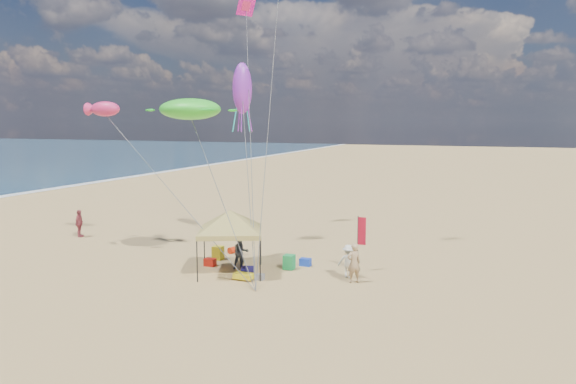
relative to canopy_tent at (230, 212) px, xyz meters
name	(u,v)px	position (x,y,z in m)	size (l,w,h in m)	color
ground	(262,297)	(2.81, -2.70, -2.93)	(280.00, 280.00, 0.00)	tan
canopy_tent	(230,212)	(0.00, 0.00, 0.00)	(5.23, 5.23, 3.52)	black
feather_flag	(361,234)	(5.67, 2.61, -1.12)	(0.41, 0.04, 2.69)	black
cooler_red	(210,262)	(-1.55, 0.72, -2.74)	(0.54, 0.38, 0.38)	red
cooler_blue	(305,262)	(2.90, 2.48, -2.74)	(0.54, 0.38, 0.38)	#173ABC
bag_navy	(247,269)	(0.75, 0.26, -2.75)	(0.36, 0.36, 0.60)	#110E3E
bag_orange	(233,250)	(-1.66, 3.50, -2.75)	(0.36, 0.36, 0.60)	red
chair_green	(289,262)	(2.35, 1.64, -2.58)	(0.50, 0.50, 0.70)	#1A9043
chair_yellow	(218,253)	(-1.80, 2.00, -2.58)	(0.50, 0.50, 0.70)	gold
crate_grey	(260,277)	(1.77, -0.54, -2.79)	(0.34, 0.30, 0.28)	gray
beach_cart	(244,276)	(1.09, -0.84, -2.73)	(0.90, 0.50, 0.24)	gold
person_near_a	(354,263)	(5.85, 0.63, -2.03)	(0.66, 0.43, 1.80)	tan
person_near_b	(241,253)	(0.14, 0.78, -2.11)	(0.80, 0.62, 1.65)	#3A414F
person_near_c	(348,261)	(5.42, 1.27, -2.15)	(1.00, 0.58, 1.55)	silver
person_far_a	(79,223)	(-12.51, 3.71, -2.07)	(1.01, 0.42, 1.72)	#9A3B44
turtle_kite	(190,109)	(-2.15, 0.17, 4.83)	(3.07, 2.45, 1.02)	#34D62D
fish_kite	(105,109)	(-9.42, 2.87, 4.95)	(1.93, 0.96, 0.86)	#E02A68
squid_kite	(242,88)	(-2.34, 6.20, 6.13)	(1.13, 1.13, 2.93)	purple
stunt_kite_pink	(246,6)	(-4.33, 10.97, 11.78)	(1.27, 0.04, 1.27)	#E41599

